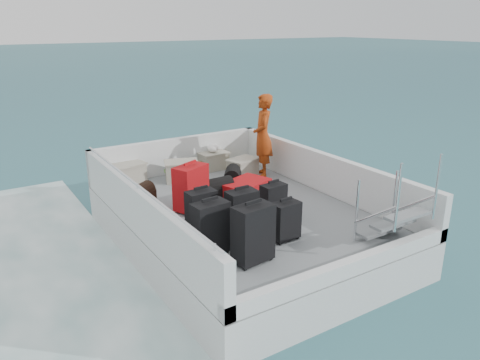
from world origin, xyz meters
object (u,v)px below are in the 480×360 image
at_px(suitcase_1, 201,212).
at_px(suitcase_3, 253,234).
at_px(suitcase_7, 273,201).
at_px(crate_3, 243,168).
at_px(suitcase_4, 242,212).
at_px(crate_1, 182,172).
at_px(suitcase_8, 245,190).
at_px(crate_0, 126,175).
at_px(crate_2, 213,161).
at_px(suitcase_0, 211,229).
at_px(suitcase_5, 191,188).
at_px(suitcase_6, 285,221).
at_px(passenger, 263,136).

distance_m(suitcase_1, suitcase_3, 1.14).
relative_size(suitcase_7, crate_3, 1.01).
height_order(suitcase_4, crate_1, suitcase_4).
bearing_deg(crate_1, suitcase_4, -96.33).
distance_m(suitcase_8, crate_3, 1.27).
height_order(suitcase_4, crate_0, suitcase_4).
relative_size(suitcase_8, crate_2, 1.49).
bearing_deg(suitcase_4, crate_0, 103.23).
relative_size(suitcase_0, suitcase_5, 0.97).
bearing_deg(suitcase_5, suitcase_1, -130.31).
xyz_separation_m(suitcase_5, crate_0, (-0.47, 1.75, -0.18)).
bearing_deg(suitcase_8, suitcase_1, 102.63).
height_order(suitcase_6, crate_0, suitcase_6).
height_order(suitcase_0, suitcase_4, suitcase_0).
bearing_deg(suitcase_1, suitcase_5, 71.17).
bearing_deg(suitcase_6, suitcase_0, 165.74).
xyz_separation_m(crate_1, crate_3, (1.15, -0.39, -0.02)).
bearing_deg(passenger, crate_0, -81.65).
bearing_deg(suitcase_1, crate_1, 69.51).
bearing_deg(suitcase_7, crate_0, 113.12).
bearing_deg(crate_0, passenger, -20.26).
bearing_deg(crate_3, suitcase_3, -120.51).
xyz_separation_m(suitcase_3, suitcase_7, (1.05, 1.01, -0.11)).
distance_m(suitcase_3, crate_2, 4.04).
distance_m(suitcase_7, crate_1, 2.43).
relative_size(suitcase_5, passenger, 0.46).
bearing_deg(crate_3, suitcase_1, -135.50).
bearing_deg(crate_1, suitcase_3, -100.39).
xyz_separation_m(suitcase_0, suitcase_3, (0.35, -0.47, 0.02)).
bearing_deg(suitcase_8, passenger, -66.68).
xyz_separation_m(crate_0, crate_1, (0.97, -0.34, -0.01)).
xyz_separation_m(suitcase_8, crate_0, (-1.48, 1.82, 0.03)).
bearing_deg(crate_2, crate_0, 180.00).
xyz_separation_m(crate_0, passenger, (2.47, -0.91, 0.62)).
height_order(suitcase_3, passenger, passenger).
bearing_deg(suitcase_5, crate_3, 8.42).
height_order(suitcase_7, crate_0, suitcase_7).
relative_size(suitcase_5, crate_2, 1.36).
relative_size(suitcase_4, suitcase_6, 1.16).
height_order(suitcase_6, crate_3, suitcase_6).
height_order(suitcase_0, suitcase_6, suitcase_0).
bearing_deg(crate_3, passenger, -28.15).
distance_m(suitcase_4, crate_3, 2.65).
relative_size(suitcase_1, suitcase_7, 1.15).
bearing_deg(suitcase_5, crate_2, 28.22).
height_order(suitcase_3, suitcase_4, suitcase_3).
bearing_deg(suitcase_1, suitcase_8, 29.92).
bearing_deg(suitcase_7, suitcase_1, 169.76).
bearing_deg(suitcase_7, passenger, 55.65).
bearing_deg(suitcase_1, crate_0, 92.79).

